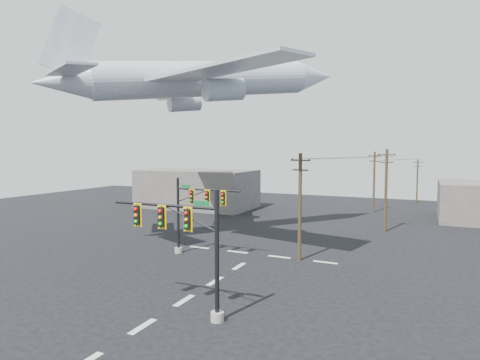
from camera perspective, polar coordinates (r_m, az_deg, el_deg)
The scene contains 11 objects.
ground at distance 25.99m, azimuth -7.94°, elevation -16.62°, with size 120.00×120.00×0.00m, color black.
lane_markings at distance 30.34m, azimuth -2.34°, elevation -13.45°, with size 14.00×21.20×0.01m.
signal_mast_near at distance 22.53m, azimuth -7.33°, elevation -9.09°, with size 7.21×0.79×7.16m.
signal_mast_far at distance 35.45m, azimuth -6.76°, elevation -4.52°, with size 6.49×0.75×6.79m.
utility_pole_a at distance 33.73m, azimuth 8.52°, elevation -3.50°, with size 1.78×0.54×9.00m.
utility_pole_b at distance 48.03m, azimuth 20.04°, elevation -1.17°, with size 1.86×0.56×9.33m.
utility_pole_c at distance 62.55m, azimuth 18.53°, elevation -0.08°, with size 1.84×0.31×8.99m.
utility_pole_d at distance 76.10m, azimuth 23.90°, elevation -0.03°, with size 1.57×0.26×7.57m.
power_lines at distance 54.35m, azimuth 19.19°, elevation 2.99°, with size 9.74×43.83×0.87m.
airliner at distance 41.66m, azimuth -5.06°, elevation 13.98°, with size 25.99×27.93×8.34m.
building_left at distance 64.86m, azimuth -6.12°, elevation -1.24°, with size 18.00×10.00×6.00m, color #68625C.
Camera 1 is at (13.21, -20.36, 9.28)m, focal length 30.00 mm.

